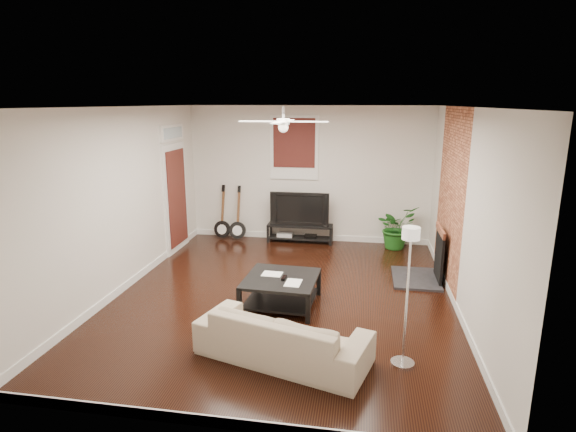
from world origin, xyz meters
name	(u,v)px	position (x,y,z in m)	size (l,w,h in m)	color
room	(283,206)	(0.00, 0.00, 1.40)	(5.01, 6.01, 2.81)	black
brick_accent	(450,198)	(2.49, 1.00, 1.40)	(0.02, 2.20, 2.80)	brown
fireplace	(427,254)	(2.20, 1.00, 0.46)	(0.80, 1.10, 0.92)	black
window_back	(294,148)	(-0.30, 2.97, 1.95)	(1.00, 0.06, 1.30)	#3B1010
door_left	(176,188)	(-2.46, 1.90, 1.25)	(0.08, 1.00, 2.50)	white
tv_stand	(300,233)	(-0.14, 2.78, 0.19)	(1.35, 0.36, 0.38)	black
tv	(300,208)	(-0.14, 2.80, 0.73)	(1.21, 0.16, 0.70)	black
coffee_table	(281,291)	(0.02, -0.34, 0.21)	(1.01, 1.01, 0.43)	black
sofa	(283,335)	(0.30, -1.74, 0.29)	(1.97, 0.77, 0.57)	tan
floor_lamp	(407,298)	(1.65, -1.64, 0.80)	(0.26, 0.26, 1.61)	silver
potted_plant	(396,227)	(1.81, 2.70, 0.43)	(0.78, 0.68, 0.87)	#1C5C1A
guitar_left	(222,212)	(-1.83, 2.75, 0.58)	(0.36, 0.25, 1.17)	black
guitar_right	(237,213)	(-1.48, 2.72, 0.58)	(0.36, 0.25, 1.17)	black
ceiling_fan	(283,122)	(0.00, 0.00, 2.60)	(1.24, 1.24, 0.32)	white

